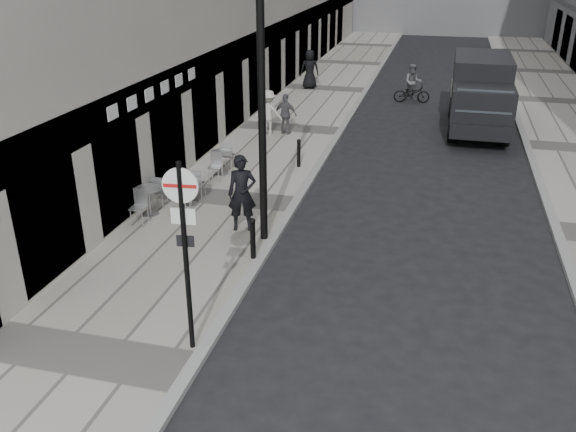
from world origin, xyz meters
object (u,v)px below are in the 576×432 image
at_px(panel_van, 481,90).
at_px(walking_man, 242,193).
at_px(cyclist, 412,88).
at_px(lamppost, 261,79).
at_px(sign_post, 184,234).

bearing_deg(panel_van, walking_man, -117.59).
bearing_deg(cyclist, panel_van, -60.91).
height_order(walking_man, lamppost, lamppost).
bearing_deg(cyclist, walking_man, -108.28).
bearing_deg(sign_post, cyclist, 76.78).
height_order(walking_man, sign_post, sign_post).
height_order(lamppost, panel_van, lamppost).
xyz_separation_m(walking_man, lamppost, (0.68, -0.38, 2.97)).
height_order(sign_post, lamppost, lamppost).
relative_size(walking_man, cyclist, 1.11).
bearing_deg(panel_van, cyclist, 125.76).
distance_m(walking_man, panel_van, 13.14).
distance_m(lamppost, cyclist, 16.55).
bearing_deg(panel_van, lamppost, -114.22).
xyz_separation_m(sign_post, cyclist, (2.59, 20.65, -1.71)).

